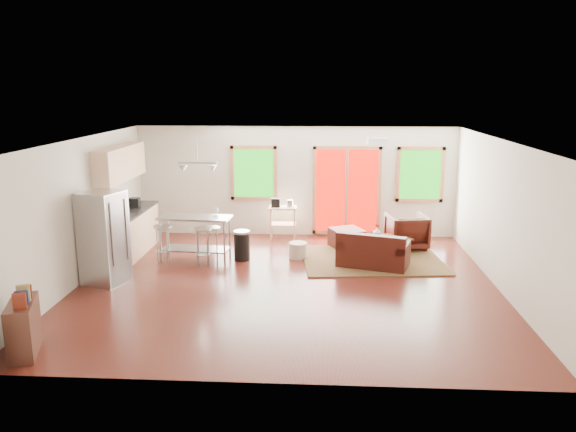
# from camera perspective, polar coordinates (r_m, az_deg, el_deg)

# --- Properties ---
(floor) EXTENTS (7.50, 7.00, 0.02)m
(floor) POSITION_cam_1_polar(r_m,az_deg,el_deg) (10.26, -0.10, -6.98)
(floor) COLOR #3C130E
(floor) RESTS_ON ground
(ceiling) EXTENTS (7.50, 7.00, 0.02)m
(ceiling) POSITION_cam_1_polar(r_m,az_deg,el_deg) (9.68, -0.10, 7.75)
(ceiling) COLOR silver
(ceiling) RESTS_ON ground
(back_wall) EXTENTS (7.50, 0.02, 2.60)m
(back_wall) POSITION_cam_1_polar(r_m,az_deg,el_deg) (13.33, 0.81, 3.52)
(back_wall) COLOR beige
(back_wall) RESTS_ON ground
(left_wall) EXTENTS (0.02, 7.00, 2.60)m
(left_wall) POSITION_cam_1_polar(r_m,az_deg,el_deg) (10.78, -20.47, 0.42)
(left_wall) COLOR beige
(left_wall) RESTS_ON ground
(right_wall) EXTENTS (0.02, 7.00, 2.60)m
(right_wall) POSITION_cam_1_polar(r_m,az_deg,el_deg) (10.37, 21.11, -0.11)
(right_wall) COLOR beige
(right_wall) RESTS_ON ground
(front_wall) EXTENTS (7.50, 0.02, 2.60)m
(front_wall) POSITION_cam_1_polar(r_m,az_deg,el_deg) (6.52, -1.97, -6.69)
(front_wall) COLOR beige
(front_wall) RESTS_ON ground
(window_left) EXTENTS (1.10, 0.05, 1.30)m
(window_left) POSITION_cam_1_polar(r_m,az_deg,el_deg) (13.33, -3.51, 4.37)
(window_left) COLOR #10560D
(window_left) RESTS_ON back_wall
(french_doors) EXTENTS (1.60, 0.05, 2.10)m
(french_doors) POSITION_cam_1_polar(r_m,az_deg,el_deg) (13.32, 5.97, 2.57)
(french_doors) COLOR #B20600
(french_doors) RESTS_ON back_wall
(window_right) EXTENTS (1.10, 0.05, 1.30)m
(window_right) POSITION_cam_1_polar(r_m,az_deg,el_deg) (13.44, 13.29, 4.12)
(window_right) COLOR #10560D
(window_right) RESTS_ON back_wall
(rug) EXTENTS (3.00, 2.42, 0.03)m
(rug) POSITION_cam_1_polar(r_m,az_deg,el_deg) (11.74, 8.51, -4.39)
(rug) COLOR #3D5630
(rug) RESTS_ON floor
(loveseat) EXTENTS (1.52, 1.13, 0.72)m
(loveseat) POSITION_cam_1_polar(r_m,az_deg,el_deg) (11.25, 8.63, -3.74)
(loveseat) COLOR black
(loveseat) RESTS_ON floor
(coffee_table) EXTENTS (1.02, 0.78, 0.36)m
(coffee_table) POSITION_cam_1_polar(r_m,az_deg,el_deg) (12.17, 10.22, -2.37)
(coffee_table) COLOR #3C1E16
(coffee_table) RESTS_ON floor
(armchair) EXTENTS (0.93, 0.88, 0.85)m
(armchair) POSITION_cam_1_polar(r_m,az_deg,el_deg) (12.62, 11.96, -1.38)
(armchair) COLOR black
(armchair) RESTS_ON floor
(ottoman) EXTENTS (0.85, 0.85, 0.43)m
(ottoman) POSITION_cam_1_polar(r_m,az_deg,el_deg) (12.49, 5.98, -2.29)
(ottoman) COLOR black
(ottoman) RESTS_ON floor
(pouf) EXTENTS (0.47, 0.47, 0.33)m
(pouf) POSITION_cam_1_polar(r_m,az_deg,el_deg) (11.73, 1.02, -3.50)
(pouf) COLOR beige
(pouf) RESTS_ON floor
(vase) EXTENTS (0.23, 0.23, 0.29)m
(vase) POSITION_cam_1_polar(r_m,az_deg,el_deg) (12.06, 9.05, -1.51)
(vase) COLOR silver
(vase) RESTS_ON coffee_table
(book) EXTENTS (0.20, 0.07, 0.27)m
(book) POSITION_cam_1_polar(r_m,az_deg,el_deg) (12.04, 9.80, -1.43)
(book) COLOR maroon
(book) RESTS_ON coffee_table
(cabinets) EXTENTS (0.64, 2.24, 2.30)m
(cabinets) POSITION_cam_1_polar(r_m,az_deg,el_deg) (12.31, -16.03, 0.45)
(cabinets) COLOR tan
(cabinets) RESTS_ON floor
(refrigerator) EXTENTS (0.84, 0.83, 1.69)m
(refrigerator) POSITION_cam_1_polar(r_m,az_deg,el_deg) (10.61, -18.18, -2.13)
(refrigerator) COLOR #B7BABC
(refrigerator) RESTS_ON floor
(island) EXTENTS (1.50, 0.70, 0.93)m
(island) POSITION_cam_1_polar(r_m,az_deg,el_deg) (11.60, -9.41, -1.44)
(island) COLOR #B7BABC
(island) RESTS_ON floor
(cup) EXTENTS (0.14, 0.11, 0.13)m
(cup) POSITION_cam_1_polar(r_m,az_deg,el_deg) (11.70, -7.39, 0.65)
(cup) COLOR silver
(cup) RESTS_ON island
(bar_stool_a) EXTENTS (0.39, 0.39, 0.76)m
(bar_stool_a) POSITION_cam_1_polar(r_m,az_deg,el_deg) (11.63, -12.61, -1.90)
(bar_stool_a) COLOR #B7BABC
(bar_stool_a) RESTS_ON floor
(bar_stool_b) EXTENTS (0.40, 0.40, 0.77)m
(bar_stool_b) POSITION_cam_1_polar(r_m,az_deg,el_deg) (11.27, -8.65, -2.19)
(bar_stool_b) COLOR #B7BABC
(bar_stool_b) RESTS_ON floor
(bar_stool_c) EXTENTS (0.39, 0.39, 0.73)m
(bar_stool_c) POSITION_cam_1_polar(r_m,az_deg,el_deg) (11.48, -7.72, -2.03)
(bar_stool_c) COLOR #B7BABC
(bar_stool_c) RESTS_ON floor
(trash_can) EXTENTS (0.44, 0.44, 0.62)m
(trash_can) POSITION_cam_1_polar(r_m,az_deg,el_deg) (11.60, -4.70, -2.97)
(trash_can) COLOR black
(trash_can) RESTS_ON floor
(kitchen_cart) EXTENTS (0.65, 0.42, 0.98)m
(kitchen_cart) POSITION_cam_1_polar(r_m,az_deg,el_deg) (13.02, -0.61, 0.47)
(kitchen_cart) COLOR tan
(kitchen_cart) RESTS_ON floor
(bookshelf) EXTENTS (0.56, 0.88, 0.96)m
(bookshelf) POSITION_cam_1_polar(r_m,az_deg,el_deg) (8.39, -25.29, -10.13)
(bookshelf) COLOR #3C1E16
(bookshelf) RESTS_ON floor
(ceiling_flush) EXTENTS (0.35, 0.35, 0.12)m
(ceiling_flush) POSITION_cam_1_polar(r_m,az_deg,el_deg) (10.32, 9.08, 7.47)
(ceiling_flush) COLOR white
(ceiling_flush) RESTS_ON ceiling
(pendant_light) EXTENTS (0.80, 0.18, 0.79)m
(pendant_light) POSITION_cam_1_polar(r_m,az_deg,el_deg) (11.51, -9.16, 4.86)
(pendant_light) COLOR gray
(pendant_light) RESTS_ON ceiling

